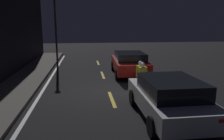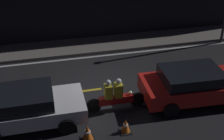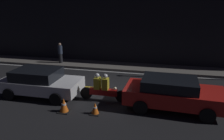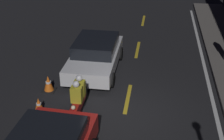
{
  "view_description": "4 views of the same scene",
  "coord_description": "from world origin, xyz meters",
  "px_view_note": "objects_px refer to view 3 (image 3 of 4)",
  "views": [
    {
      "loc": [
        -9.6,
        1.1,
        3.04
      ],
      "look_at": [
        0.26,
        -0.17,
        0.98
      ],
      "focal_mm": 35.0,
      "sensor_mm": 36.0,
      "label": 1
    },
    {
      "loc": [
        -2.18,
        -11.16,
        7.37
      ],
      "look_at": [
        0.52,
        0.19,
        0.76
      ],
      "focal_mm": 50.0,
      "sensor_mm": 36.0,
      "label": 2
    },
    {
      "loc": [
        2.87,
        -10.95,
        4.5
      ],
      "look_at": [
        0.22,
        0.42,
        0.97
      ],
      "focal_mm": 35.0,
      "sensor_mm": 36.0,
      "label": 3
    },
    {
      "loc": [
        8.69,
        0.9,
        6.3
      ],
      "look_at": [
        -0.81,
        -0.56,
        1.24
      ],
      "focal_mm": 50.0,
      "sensor_mm": 36.0,
      "label": 4
    }
  ],
  "objects_px": {
    "pedestrian": "(60,53)",
    "motorcycle": "(102,88)",
    "traffic_cone_near": "(64,105)",
    "taxi_red": "(172,93)",
    "sedan_white": "(40,82)",
    "traffic_cone_mid": "(95,108)"
  },
  "relations": [
    {
      "from": "sedan_white",
      "to": "pedestrian",
      "type": "bearing_deg",
      "value": 106.35
    },
    {
      "from": "taxi_red",
      "to": "motorcycle",
      "type": "xyz_separation_m",
      "value": [
        -3.25,
        0.11,
        -0.12
      ]
    },
    {
      "from": "motorcycle",
      "to": "traffic_cone_near",
      "type": "xyz_separation_m",
      "value": [
        -1.31,
        -1.52,
        -0.32
      ]
    },
    {
      "from": "pedestrian",
      "to": "traffic_cone_near",
      "type": "bearing_deg",
      "value": -63.28
    },
    {
      "from": "sedan_white",
      "to": "taxi_red",
      "type": "relative_size",
      "value": 0.93
    },
    {
      "from": "taxi_red",
      "to": "traffic_cone_near",
      "type": "xyz_separation_m",
      "value": [
        -4.56,
        -1.41,
        -0.44
      ]
    },
    {
      "from": "motorcycle",
      "to": "sedan_white",
      "type": "bearing_deg",
      "value": -178.85
    },
    {
      "from": "traffic_cone_near",
      "to": "traffic_cone_mid",
      "type": "height_order",
      "value": "traffic_cone_near"
    },
    {
      "from": "pedestrian",
      "to": "traffic_cone_mid",
      "type": "bearing_deg",
      "value": -54.73
    },
    {
      "from": "sedan_white",
      "to": "traffic_cone_mid",
      "type": "relative_size",
      "value": 7.66
    },
    {
      "from": "taxi_red",
      "to": "motorcycle",
      "type": "height_order",
      "value": "taxi_red"
    },
    {
      "from": "traffic_cone_near",
      "to": "traffic_cone_mid",
      "type": "xyz_separation_m",
      "value": [
        1.37,
        0.12,
        -0.06
      ]
    },
    {
      "from": "traffic_cone_near",
      "to": "taxi_red",
      "type": "bearing_deg",
      "value": 17.18
    },
    {
      "from": "motorcycle",
      "to": "traffic_cone_near",
      "type": "height_order",
      "value": "motorcycle"
    },
    {
      "from": "traffic_cone_near",
      "to": "pedestrian",
      "type": "height_order",
      "value": "pedestrian"
    },
    {
      "from": "traffic_cone_near",
      "to": "pedestrian",
      "type": "relative_size",
      "value": 0.41
    },
    {
      "from": "traffic_cone_mid",
      "to": "pedestrian",
      "type": "height_order",
      "value": "pedestrian"
    },
    {
      "from": "sedan_white",
      "to": "traffic_cone_near",
      "type": "height_order",
      "value": "sedan_white"
    },
    {
      "from": "motorcycle",
      "to": "traffic_cone_mid",
      "type": "relative_size",
      "value": 4.49
    },
    {
      "from": "pedestrian",
      "to": "motorcycle",
      "type": "bearing_deg",
      "value": -48.98
    },
    {
      "from": "traffic_cone_mid",
      "to": "motorcycle",
      "type": "bearing_deg",
      "value": 92.76
    },
    {
      "from": "taxi_red",
      "to": "traffic_cone_near",
      "type": "bearing_deg",
      "value": -160.23
    }
  ]
}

